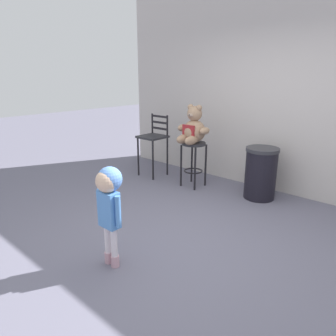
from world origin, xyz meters
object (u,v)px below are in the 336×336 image
(bar_stool_with_teddy, at_px, (194,155))
(child_walking, at_px, (109,196))
(teddy_bear, at_px, (193,129))
(trash_bin, at_px, (261,173))
(bar_chair_empty, at_px, (154,140))

(bar_stool_with_teddy, xyz_separation_m, child_walking, (0.78, -2.30, 0.20))
(teddy_bear, distance_m, trash_bin, 1.23)
(child_walking, distance_m, bar_chair_empty, 2.84)
(bar_stool_with_teddy, bearing_deg, child_walking, -71.26)
(trash_bin, bearing_deg, bar_chair_empty, -172.44)
(teddy_bear, bearing_deg, trash_bin, 14.74)
(teddy_bear, relative_size, bar_chair_empty, 0.55)
(teddy_bear, bearing_deg, child_walking, -71.05)
(teddy_bear, xyz_separation_m, trash_bin, (1.05, 0.28, -0.57))
(child_walking, relative_size, trash_bin, 1.29)
(bar_chair_empty, bearing_deg, trash_bin, 7.56)
(trash_bin, bearing_deg, child_walking, -96.13)
(child_walking, xyz_separation_m, trash_bin, (0.27, 2.55, -0.33))
(teddy_bear, xyz_separation_m, bar_chair_empty, (-0.89, 0.02, -0.30))
(bar_stool_with_teddy, bearing_deg, bar_chair_empty, -179.40)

